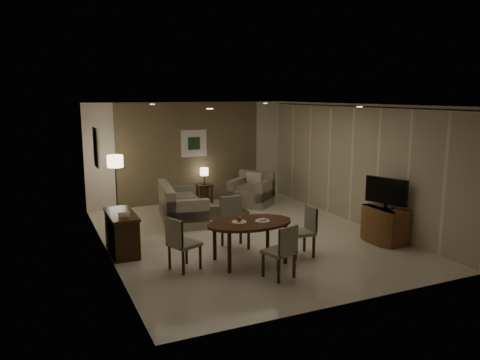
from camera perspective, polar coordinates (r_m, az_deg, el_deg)
name	(u,v)px	position (r m, az deg, el deg)	size (l,w,h in m)	color
room_shell	(236,169)	(9.84, -0.48, 1.34)	(5.50, 7.00, 2.70)	beige
taupe_accent	(190,153)	(12.70, -6.10, 3.33)	(3.96, 0.03, 2.70)	#78674B
curtain_wall	(352,165)	(10.86, 13.45, 1.75)	(0.08, 6.70, 2.58)	beige
curtain_rod	(354,106)	(10.75, 13.75, 8.72)	(0.03, 0.03, 6.80)	black
art_back_frame	(194,143)	(12.68, -5.65, 4.47)	(0.72, 0.03, 0.72)	silver
art_back_canvas	(194,143)	(12.66, -5.63, 4.46)	(0.34, 0.01, 0.34)	#1D331C
art_left_frame	(96,148)	(9.82, -17.15, 3.81)	(0.03, 0.60, 0.80)	silver
art_left_canvas	(97,147)	(9.83, -17.07, 3.81)	(0.01, 0.46, 0.64)	gray
downlight_nl	(210,109)	(7.15, -3.71, 8.66)	(0.10, 0.10, 0.01)	white
downlight_nr	(360,107)	(8.55, 14.37, 8.64)	(0.10, 0.10, 0.01)	white
downlight_fl	(152,104)	(10.60, -10.64, 9.06)	(0.10, 0.10, 0.01)	white
downlight_fr	(265,103)	(11.58, 3.12, 9.32)	(0.10, 0.10, 0.01)	white
console_desk	(122,233)	(8.98, -14.21, -6.27)	(0.48, 1.20, 0.75)	#472816
telephone	(124,214)	(8.58, -13.98, -4.08)	(0.20, 0.14, 0.09)	white
tv_cabinet	(385,225)	(9.76, 17.28, -5.23)	(0.48, 0.90, 0.70)	brown
flat_tv	(386,192)	(9.59, 17.40, -1.38)	(0.06, 0.88, 0.60)	black
dining_table	(250,242)	(8.24, 1.20, -7.56)	(1.54, 0.96, 0.72)	#472816
chair_near	(279,251)	(7.56, 4.75, -8.63)	(0.42, 0.42, 0.88)	gray
chair_far	(235,223)	(8.93, -0.59, -5.30)	(0.47, 0.47, 0.97)	gray
chair_left	(185,243)	(7.92, -6.77, -7.66)	(0.44, 0.44, 0.91)	gray
chair_right	(300,232)	(8.58, 7.38, -6.27)	(0.44, 0.44, 0.90)	gray
plate_a	(239,222)	(8.10, -0.10, -5.14)	(0.26, 0.26, 0.02)	white
plate_b	(262,221)	(8.18, 2.76, -5.00)	(0.26, 0.26, 0.02)	white
fruit_apple	(239,219)	(8.09, -0.10, -4.78)	(0.09, 0.09, 0.09)	red
napkin	(262,220)	(8.18, 2.76, -4.85)	(0.12, 0.08, 0.03)	white
round_rug	(223,213)	(11.60, -2.14, -4.05)	(1.34, 1.34, 0.01)	#423D25
sofa	(182,203)	(10.92, -7.05, -2.75)	(0.91, 1.83, 0.86)	gray
armchair	(251,189)	(12.33, 1.37, -1.12)	(0.99, 0.93, 0.88)	gray
side_table	(204,193)	(12.72, -4.35, -1.65)	(0.39, 0.39, 0.50)	#321E10
table_lamp	(204,175)	(12.63, -4.38, 0.58)	(0.22, 0.22, 0.50)	#FFEAC1
floor_lamp	(116,186)	(11.59, -14.85, -0.70)	(0.37, 0.37, 1.48)	#FFE5B7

